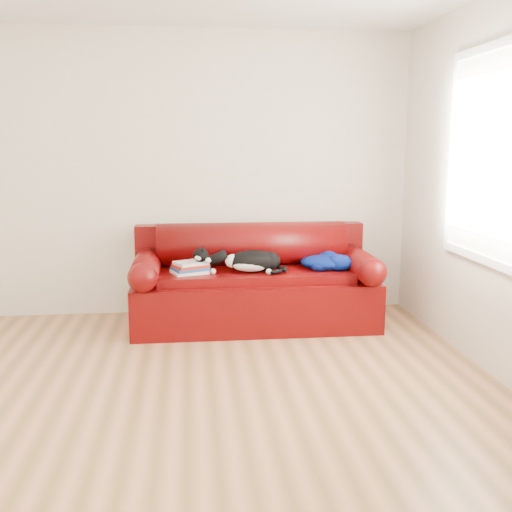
# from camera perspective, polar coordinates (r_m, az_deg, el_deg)

# --- Properties ---
(ground) EXTENTS (4.50, 4.50, 0.00)m
(ground) POSITION_cam_1_polar(r_m,az_deg,el_deg) (3.93, -8.88, -13.11)
(ground) COLOR brown
(ground) RESTS_ON ground
(room_shell) EXTENTS (4.52, 4.02, 2.61)m
(room_shell) POSITION_cam_1_polar(r_m,az_deg,el_deg) (3.62, -7.63, 11.98)
(room_shell) COLOR beige
(room_shell) RESTS_ON ground
(sofa_base) EXTENTS (2.10, 0.90, 0.50)m
(sofa_base) POSITION_cam_1_polar(r_m,az_deg,el_deg) (5.30, -0.17, -4.03)
(sofa_base) COLOR #3F0203
(sofa_base) RESTS_ON ground
(sofa_back) EXTENTS (2.10, 1.01, 0.88)m
(sofa_back) POSITION_cam_1_polar(r_m,az_deg,el_deg) (5.46, -0.44, -0.31)
(sofa_back) COLOR #3F0203
(sofa_back) RESTS_ON ground
(book_stack) EXTENTS (0.34, 0.30, 0.10)m
(book_stack) POSITION_cam_1_polar(r_m,az_deg,el_deg) (5.09, -6.27, -1.10)
(book_stack) COLOR white
(book_stack) RESTS_ON sofa_base
(cat) EXTENTS (0.64, 0.29, 0.24)m
(cat) POSITION_cam_1_polar(r_m,az_deg,el_deg) (5.10, -0.32, -0.53)
(cat) COLOR black
(cat) RESTS_ON sofa_base
(blanket) EXTENTS (0.48, 0.46, 0.14)m
(blanket) POSITION_cam_1_polar(r_m,az_deg,el_deg) (5.29, 6.62, -0.52)
(blanket) COLOR #020A46
(blanket) RESTS_ON sofa_base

